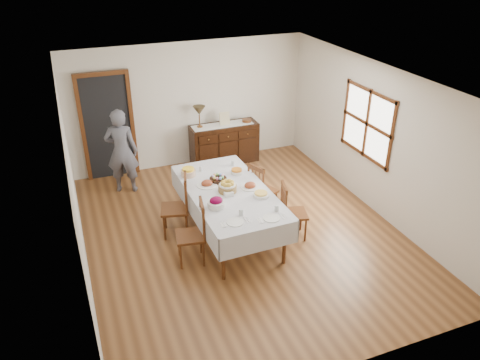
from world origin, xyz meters
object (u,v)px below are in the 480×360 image
object	(u,v)px
dining_table	(229,196)
table_lamp	(199,111)
sideboard	(224,143)
chair_right_near	(291,211)
chair_left_far	(178,205)
chair_right_far	(261,189)
chair_left_near	(194,232)
person	(121,149)

from	to	relation	value
dining_table	table_lamp	xyz separation A→B (m)	(0.35, 2.72, 0.49)
sideboard	table_lamp	world-z (taller)	table_lamp
chair_right_near	sideboard	world-z (taller)	chair_right_near
chair_left_far	chair_right_far	xyz separation A→B (m)	(1.51, 0.08, -0.04)
chair_left_far	sideboard	xyz separation A→B (m)	(1.64, 2.34, -0.10)
dining_table	chair_left_far	world-z (taller)	chair_left_far
chair_left_far	chair_right_far	world-z (taller)	chair_left_far
chair_left_far	chair_left_near	bearing A→B (deg)	16.94
sideboard	person	xyz separation A→B (m)	(-2.23, -0.51, 0.45)
chair_left_far	person	distance (m)	1.96
chair_right_far	sideboard	xyz separation A→B (m)	(0.13, 2.27, -0.06)
chair_left_near	chair_right_near	xyz separation A→B (m)	(1.65, 0.05, -0.02)
chair_left_far	chair_right_near	distance (m)	1.84
chair_left_near	chair_right_near	world-z (taller)	chair_left_near
dining_table	table_lamp	world-z (taller)	table_lamp
chair_right_near	person	distance (m)	3.47
chair_right_far	table_lamp	bearing A→B (deg)	-12.20
dining_table	sideboard	world-z (taller)	sideboard
chair_right_far	person	bearing A→B (deg)	28.13
dining_table	person	bearing A→B (deg)	120.62
chair_right_far	chair_left_far	bearing A→B (deg)	70.94
chair_right_far	person	size ratio (longest dim) A/B	0.56
sideboard	person	bearing A→B (deg)	-167.04
chair_right_near	table_lamp	world-z (taller)	table_lamp
dining_table	chair_left_near	xyz separation A→B (m)	(-0.73, -0.46, -0.23)
person	chair_right_far	bearing A→B (deg)	157.91
chair_left_near	chair_right_far	bearing A→B (deg)	130.84
chair_right_far	sideboard	world-z (taller)	chair_right_far
dining_table	person	xyz separation A→B (m)	(-1.35, 2.17, 0.15)
person	table_lamp	size ratio (longest dim) A/B	3.85
sideboard	person	size ratio (longest dim) A/B	0.82
chair_right_far	chair_left_near	bearing A→B (deg)	98.85
chair_left_near	chair_left_far	distance (m)	0.81
chair_left_far	person	world-z (taller)	person
chair_left_far	sideboard	size ratio (longest dim) A/B	0.73
chair_left_near	sideboard	size ratio (longest dim) A/B	0.70
chair_left_far	chair_right_far	size ratio (longest dim) A/B	1.07
chair_right_far	person	xyz separation A→B (m)	(-2.10, 1.76, 0.39)
chair_left_near	chair_right_far	size ratio (longest dim) A/B	1.02
chair_right_near	person	size ratio (longest dim) A/B	0.55
person	table_lamp	distance (m)	1.82
dining_table	chair_left_far	xyz separation A→B (m)	(-0.76, 0.34, -0.20)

